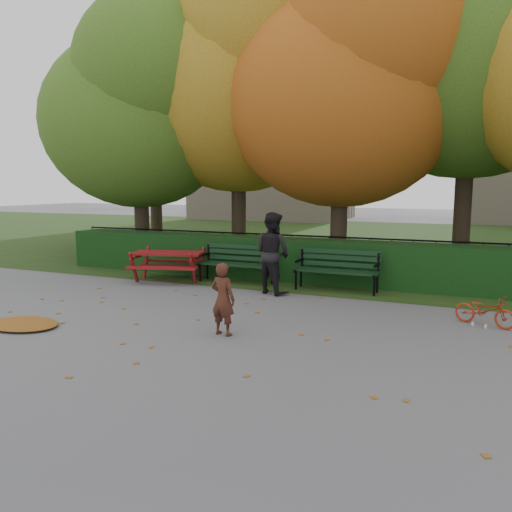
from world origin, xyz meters
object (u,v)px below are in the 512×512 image
at_px(bench_left, 237,260).
at_px(tree_f, 157,92).
at_px(bench_right, 337,267).
at_px(tree_a, 143,107).
at_px(tree_c, 353,82).
at_px(child, 223,299).
at_px(tree_b, 246,75).
at_px(picnic_table, 168,258).
at_px(adult, 272,253).
at_px(tree_d, 489,32).
at_px(bicycle, 485,310).

bearing_deg(bench_left, tree_f, 136.49).
distance_m(bench_left, bench_right, 2.40).
height_order(tree_a, bench_left, tree_a).
distance_m(tree_c, tree_f, 8.66).
xyz_separation_m(tree_f, child, (7.43, -9.44, -5.13)).
height_order(tree_b, picnic_table, tree_b).
bearing_deg(bench_right, adult, -146.29).
bearing_deg(adult, bench_left, -10.80).
distance_m(tree_a, tree_f, 4.31).
height_order(tree_d, child, tree_d).
xyz_separation_m(tree_b, picnic_table, (-0.44, -3.55, -4.86)).
height_order(tree_c, tree_d, tree_d).
relative_size(tree_a, tree_b, 0.85).
relative_size(tree_d, adult, 5.57).
height_order(tree_b, bicycle, tree_b).
bearing_deg(tree_a, bench_left, -25.76).
distance_m(tree_d, bench_right, 7.07).
height_order(tree_f, bench_right, tree_f).
distance_m(bench_left, child, 4.22).
height_order(picnic_table, adult, adult).
bearing_deg(picnic_table, tree_d, 15.34).
height_order(bench_right, bicycle, bench_right).
distance_m(tree_c, child, 7.51).
bearing_deg(tree_d, bench_left, -145.74).
distance_m(tree_b, bench_left, 5.87).
xyz_separation_m(tree_b, bicycle, (6.43, -4.82, -5.15)).
distance_m(tree_a, bench_right, 7.69).
bearing_deg(picnic_table, tree_b, 67.51).
relative_size(tree_b, child, 7.85).
height_order(bench_right, child, child).
xyz_separation_m(tree_a, picnic_table, (2.31, -2.38, -3.97)).
bearing_deg(bicycle, bench_right, 80.57).
height_order(bench_left, child, child).
xyz_separation_m(bench_right, picnic_table, (-3.98, -0.50, 0.03)).
relative_size(bench_left, picnic_table, 0.93).
height_order(tree_a, bicycle, tree_a).
relative_size(tree_b, tree_f, 0.96).
relative_size(tree_b, tree_d, 0.92).
distance_m(tree_f, picnic_table, 9.00).
bearing_deg(tree_c, tree_b, 166.55).
bearing_deg(bench_left, child, -67.69).
relative_size(tree_c, child, 7.14).
distance_m(tree_b, tree_d, 6.37).
distance_m(tree_c, bench_left, 5.31).
xyz_separation_m(bench_right, bicycle, (2.89, -1.77, -0.27)).
bearing_deg(tree_b, bench_left, -69.42).
bearing_deg(tree_f, tree_a, -62.02).
height_order(bench_right, adult, adult).
xyz_separation_m(tree_f, picnic_table, (4.25, -6.04, -5.15)).
distance_m(child, adult, 3.14).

